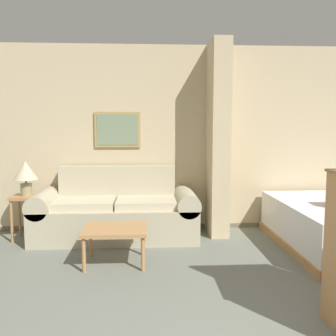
% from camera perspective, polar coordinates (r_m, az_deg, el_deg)
% --- Properties ---
extents(wall_back, '(7.35, 0.16, 2.60)m').
position_cam_1_polar(wall_back, '(5.42, 4.74, 4.45)').
color(wall_back, '#CCB78E').
rests_on(wall_back, ground_plane).
extents(wall_partition_pillar, '(0.24, 0.58, 2.60)m').
position_cam_1_polar(wall_partition_pillar, '(5.11, 7.61, 4.36)').
color(wall_partition_pillar, '#CCB78E').
rests_on(wall_partition_pillar, ground_plane).
extents(couch, '(2.14, 0.84, 0.93)m').
position_cam_1_polar(couch, '(5.03, -7.87, -6.77)').
color(couch, '#B7AD8E').
rests_on(couch, ground_plane).
extents(coffee_table, '(0.68, 0.55, 0.40)m').
position_cam_1_polar(coffee_table, '(4.11, -8.06, -9.62)').
color(coffee_table, '#B27F4C').
rests_on(coffee_table, ground_plane).
extents(side_table, '(0.36, 0.36, 0.58)m').
position_cam_1_polar(side_table, '(5.23, -20.70, -5.31)').
color(side_table, '#B27F4C').
rests_on(side_table, ground_plane).
extents(table_lamp, '(0.31, 0.31, 0.45)m').
position_cam_1_polar(table_lamp, '(5.16, -20.89, -0.67)').
color(table_lamp, tan).
rests_on(table_lamp, side_table).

